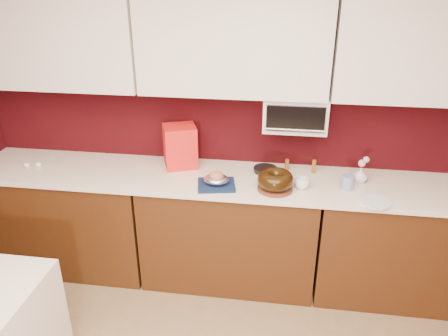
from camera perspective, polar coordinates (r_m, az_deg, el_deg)
wall_back at (r=3.40m, az=1.52°, el=6.37°), size 4.00×0.02×2.50m
base_cabinet_left at (r=3.86m, az=-19.42°, el=-6.18°), size 1.31×0.58×0.86m
base_cabinet_center at (r=3.48m, az=0.74°, el=-8.20°), size 1.31×0.58×0.86m
base_cabinet_right at (r=3.59m, az=22.66°, el=-9.25°), size 1.31×0.58×0.86m
countertop at (r=3.25m, az=0.78°, el=-1.54°), size 4.00×0.62×0.04m
upper_cabinet_left at (r=3.52m, az=-21.69°, el=15.39°), size 1.31×0.33×0.70m
upper_cabinet_center at (r=3.10m, az=1.26°, el=15.99°), size 1.31×0.33×0.70m
upper_cabinet_right at (r=3.22m, az=26.30°, el=13.89°), size 1.31×0.33×0.70m
toaster_oven at (r=3.20m, az=9.30°, el=7.23°), size 0.45×0.30×0.25m
toaster_oven_door at (r=3.05m, az=9.31°, el=6.34°), size 0.40×0.02×0.18m
toaster_oven_handle at (r=3.06m, az=9.22°, el=4.92°), size 0.42×0.02×0.02m
cake_base at (r=3.08m, az=6.67°, el=-2.67°), size 0.32×0.32×0.02m
bundt_cake at (r=3.05m, az=6.74°, el=-1.53°), size 0.33×0.33×0.10m
navy_towel at (r=3.11m, az=-1.01°, el=-2.23°), size 0.30×0.27×0.02m
foil_ham_nest at (r=3.09m, az=-1.02°, el=-1.48°), size 0.18×0.15×0.07m
roasted_ham at (r=3.08m, az=-1.02°, el=-1.07°), size 0.13×0.12×0.07m
pandoro_box at (r=3.39m, az=-5.75°, el=2.85°), size 0.30×0.29×0.33m
dark_pan at (r=3.35m, az=5.44°, el=-0.21°), size 0.19×0.19×0.03m
coffee_mug at (r=3.11m, az=10.16°, el=-1.86°), size 0.10×0.10×0.10m
blue_jar at (r=3.18m, az=15.87°, el=-1.80°), size 0.09×0.09×0.10m
flower_vase at (r=3.30m, az=17.38°, el=-0.76°), size 0.11×0.11×0.12m
flower_pink at (r=3.27m, az=17.57°, el=0.59°), size 0.05×0.05×0.05m
flower_blue at (r=3.28m, az=18.08°, el=1.05°), size 0.05×0.05×0.05m
china_plate at (r=3.07m, az=19.16°, el=-4.20°), size 0.22×0.22×0.01m
amber_bottle at (r=3.38m, az=8.22°, el=0.43°), size 0.03×0.03×0.09m
egg_left at (r=3.73m, az=-24.37°, el=0.36°), size 0.06×0.05×0.04m
egg_right at (r=3.70m, az=-23.09°, el=0.40°), size 0.06×0.05×0.04m
amber_bottle_tall at (r=3.36m, az=11.66°, el=0.18°), size 0.03×0.03×0.10m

